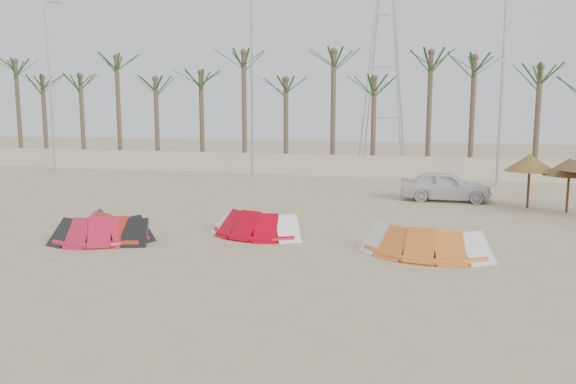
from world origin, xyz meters
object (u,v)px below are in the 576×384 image
(car, at_px, (446,186))
(kite_red_left, at_px, (107,228))
(parasol_left, at_px, (530,163))
(parasol_right, at_px, (570,167))
(kite_orange, at_px, (425,239))
(kite_red_mid, at_px, (115,224))
(kite_red_right, at_px, (257,222))

(car, bearing_deg, kite_red_left, 135.83)
(parasol_left, distance_m, parasol_right, 1.52)
(car, bearing_deg, parasol_right, -111.78)
(parasol_left, bearing_deg, kite_orange, -114.09)
(kite_red_mid, xyz_separation_m, kite_orange, (9.68, 0.40, 0.00))
(kite_orange, distance_m, car, 9.94)
(kite_red_left, relative_size, kite_red_right, 0.98)
(kite_red_mid, distance_m, car, 14.60)
(kite_red_left, height_order, parasol_left, parasol_left)
(kite_orange, bearing_deg, kite_red_mid, -177.65)
(kite_orange, bearing_deg, car, 86.25)
(kite_orange, relative_size, parasol_right, 1.69)
(kite_orange, height_order, parasol_left, parasol_left)
(parasol_left, bearing_deg, kite_red_left, -144.16)
(kite_red_right, xyz_separation_m, parasol_right, (10.70, 6.99, 1.41))
(kite_orange, bearing_deg, kite_red_left, -174.20)
(kite_red_mid, xyz_separation_m, kite_red_right, (4.29, 1.55, -0.00))
(kite_red_left, height_order, kite_red_right, same)
(kite_red_right, relative_size, kite_orange, 0.94)
(kite_red_left, bearing_deg, parasol_right, 31.44)
(kite_red_left, relative_size, car, 0.87)
(parasol_right, relative_size, car, 0.55)
(kite_red_mid, bearing_deg, car, 44.94)
(kite_orange, xyz_separation_m, parasol_left, (3.94, 8.80, 1.48))
(kite_red_mid, height_order, kite_orange, same)
(kite_red_right, xyz_separation_m, kite_orange, (5.40, -1.15, 0.00))
(kite_red_left, bearing_deg, car, 46.72)
(kite_red_mid, xyz_separation_m, parasol_left, (13.62, 9.20, 1.48))
(kite_red_mid, bearing_deg, parasol_right, 29.66)
(parasol_right, bearing_deg, kite_red_left, -148.56)
(car, bearing_deg, kite_red_mid, 134.04)
(kite_red_left, distance_m, car, 14.96)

